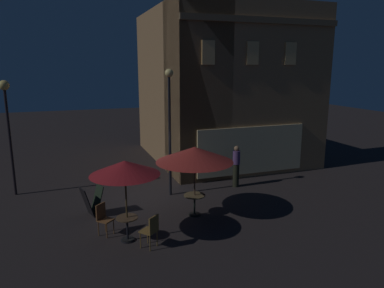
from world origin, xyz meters
TOP-DOWN VIEW (x-y plane):
  - ground_plane at (0.00, 0.00)m, footprint 60.00×60.00m
  - cafe_building at (3.90, 3.70)m, footprint 7.35×8.31m
  - street_lamp_near_corner at (0.84, 0.04)m, footprint 0.31×0.31m
  - street_lamp_down_street at (-4.83, 2.07)m, footprint 0.37×0.37m
  - menu_sandwich_board at (-2.17, -0.96)m, footprint 0.80×0.72m
  - cafe_table_0 at (-1.38, -3.15)m, footprint 0.62×0.62m
  - cafe_table_1 at (1.04, -2.11)m, footprint 0.71×0.71m
  - patio_umbrella_0 at (-1.38, -3.15)m, footprint 1.95×1.95m
  - patio_umbrella_1 at (1.04, -2.11)m, footprint 2.53×2.53m
  - cafe_chair_0 at (-0.83, -3.80)m, footprint 0.57×0.57m
  - cafe_chair_1 at (-1.97, -2.53)m, footprint 0.55×0.55m
  - patron_standing_0 at (3.65, 0.06)m, footprint 0.30×0.30m

SIDE VIEW (x-z plane):
  - ground_plane at x=0.00m, z-range 0.00..0.00m
  - cafe_table_0 at x=-1.38m, z-range 0.12..0.84m
  - menu_sandwich_board at x=-2.17m, z-range 0.02..1.00m
  - cafe_table_1 at x=1.04m, z-range 0.16..0.87m
  - cafe_chair_1 at x=-1.97m, z-range 0.09..1.04m
  - cafe_chair_0 at x=-0.83m, z-range 0.10..1.05m
  - patron_standing_0 at x=3.65m, z-range 0.02..1.75m
  - patio_umbrella_1 at x=1.04m, z-range 0.92..3.27m
  - patio_umbrella_0 at x=-1.38m, z-range 0.97..3.34m
  - street_lamp_near_corner at x=0.84m, z-range 0.79..5.59m
  - street_lamp_down_street at x=-4.83m, z-range 1.06..5.45m
  - cafe_building at x=3.90m, z-range -0.01..7.64m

